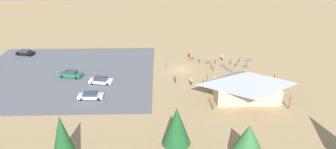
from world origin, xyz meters
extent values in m
plane|color=#9E7F56|center=(0.00, 0.00, 0.00)|extent=(160.00, 160.00, 0.00)
cube|color=#56565B|center=(25.05, 2.22, 0.03)|extent=(37.70, 33.17, 0.05)
cube|color=#C6B28E|center=(-10.81, 13.60, 1.43)|extent=(11.19, 6.37, 2.85)
pyramid|color=#93999E|center=(-10.81, 13.60, 4.07)|extent=(13.39, 8.57, 2.44)
cylinder|color=brown|center=(-17.33, 9.48, 1.43)|extent=(0.20, 0.20, 2.85)
cylinder|color=brown|center=(-4.28, 9.48, 1.43)|extent=(0.20, 0.20, 2.85)
cylinder|color=brown|center=(-17.33, 17.72, 1.43)|extent=(0.20, 0.20, 2.85)
cylinder|color=brown|center=(-4.28, 17.72, 1.43)|extent=(0.20, 0.20, 2.85)
cylinder|color=brown|center=(-2.36, -7.50, 0.45)|extent=(0.60, 0.60, 0.90)
cylinder|color=#99999E|center=(3.25, 0.33, 1.10)|extent=(0.08, 0.08, 2.20)
cube|color=#1959B2|center=(3.25, 0.33, 1.90)|extent=(0.56, 0.04, 0.40)
cone|color=#2D6633|center=(-6.61, 30.84, 3.72)|extent=(3.63, 3.63, 3.65)
cone|color=#194C23|center=(17.15, 30.93, 4.70)|extent=(2.66, 2.66, 5.16)
cylinder|color=brown|center=(2.62, 29.30, 0.93)|extent=(0.29, 0.29, 1.87)
cone|color=#194C23|center=(2.62, 29.30, 4.56)|extent=(3.81, 3.81, 5.38)
torus|color=black|center=(-4.48, -3.63, 0.35)|extent=(0.14, 0.69, 0.69)
torus|color=black|center=(-4.33, -4.72, 0.35)|extent=(0.14, 0.69, 0.69)
cylinder|color=#197A7F|center=(-4.40, -4.17, 0.46)|extent=(0.18, 1.01, 0.04)
cylinder|color=#197A7F|center=(-4.43, -3.98, 0.54)|extent=(0.04, 0.04, 0.38)
cube|color=black|center=(-4.43, -3.98, 0.73)|extent=(0.11, 0.21, 0.05)
cylinder|color=#197A7F|center=(-4.34, -4.61, 0.57)|extent=(0.04, 0.04, 0.45)
cylinder|color=black|center=(-4.34, -4.61, 0.79)|extent=(0.48, 0.10, 0.03)
torus|color=black|center=(-8.02, -3.07, 0.34)|extent=(0.21, 0.66, 0.68)
torus|color=black|center=(-8.27, -4.05, 0.34)|extent=(0.21, 0.66, 0.68)
cylinder|color=silver|center=(-8.15, -3.56, 0.45)|extent=(0.27, 0.91, 0.04)
cylinder|color=silver|center=(-8.10, -3.39, 0.53)|extent=(0.04, 0.04, 0.38)
cube|color=black|center=(-8.10, -3.39, 0.72)|extent=(0.13, 0.21, 0.05)
cylinder|color=silver|center=(-8.25, -3.95, 0.55)|extent=(0.04, 0.04, 0.42)
cylinder|color=black|center=(-8.25, -3.95, 0.76)|extent=(0.47, 0.15, 0.03)
torus|color=black|center=(-6.97, 0.67, 0.36)|extent=(0.21, 0.71, 0.73)
torus|color=black|center=(-6.71, -0.40, 0.36)|extent=(0.21, 0.71, 0.73)
cylinder|color=yellow|center=(-6.84, 0.14, 0.48)|extent=(0.28, 0.99, 0.04)
cylinder|color=yellow|center=(-6.89, 0.33, 0.55)|extent=(0.04, 0.04, 0.38)
cube|color=black|center=(-6.89, 0.33, 0.74)|extent=(0.13, 0.21, 0.05)
cylinder|color=yellow|center=(-6.73, -0.29, 0.62)|extent=(0.04, 0.04, 0.51)
cylinder|color=black|center=(-6.73, -0.29, 0.87)|extent=(0.47, 0.15, 0.03)
torus|color=black|center=(-13.83, -3.88, 0.35)|extent=(0.25, 0.68, 0.70)
torus|color=black|center=(-14.15, -4.88, 0.35)|extent=(0.25, 0.68, 0.70)
cylinder|color=#1E7F38|center=(-13.99, -4.38, 0.47)|extent=(0.33, 0.93, 0.04)
cylinder|color=#1E7F38|center=(-13.93, -4.20, 0.56)|extent=(0.04, 0.04, 0.41)
cube|color=black|center=(-13.93, -4.20, 0.76)|extent=(0.14, 0.21, 0.05)
cylinder|color=#1E7F38|center=(-14.12, -4.78, 0.58)|extent=(0.04, 0.04, 0.46)
cylinder|color=black|center=(-14.12, -4.78, 0.81)|extent=(0.47, 0.18, 0.03)
torus|color=black|center=(-16.49, -4.00, 0.36)|extent=(0.71, 0.16, 0.71)
torus|color=black|center=(-15.43, -3.81, 0.36)|extent=(0.71, 0.16, 0.71)
cylinder|color=#2347B7|center=(-15.96, -3.91, 0.47)|extent=(0.98, 0.20, 0.04)
cylinder|color=#2347B7|center=(-16.15, -3.94, 0.55)|extent=(0.04, 0.04, 0.39)
cube|color=black|center=(-16.15, -3.94, 0.75)|extent=(0.21, 0.11, 0.05)
cylinder|color=#2347B7|center=(-15.53, -3.83, 0.58)|extent=(0.04, 0.04, 0.45)
cylinder|color=black|center=(-15.53, -3.83, 0.81)|extent=(0.11, 0.48, 0.03)
torus|color=black|center=(-11.55, -2.54, 0.34)|extent=(0.05, 0.68, 0.67)
torus|color=black|center=(-11.56, -3.56, 0.34)|extent=(0.05, 0.68, 0.67)
cylinder|color=#B7B7BC|center=(-11.55, -3.05, 0.45)|extent=(0.05, 0.94, 0.04)
cylinder|color=#B7B7BC|center=(-11.55, -2.87, 0.53)|extent=(0.04, 0.04, 0.38)
cube|color=black|center=(-11.55, -2.87, 0.72)|extent=(0.08, 0.20, 0.05)
cylinder|color=#B7B7BC|center=(-11.56, -3.46, 0.58)|extent=(0.04, 0.04, 0.49)
cylinder|color=black|center=(-11.56, -3.46, 0.83)|extent=(0.48, 0.04, 0.03)
torus|color=black|center=(-12.19, -1.17, 0.36)|extent=(0.48, 0.59, 0.73)
torus|color=black|center=(-12.79, -1.91, 0.36)|extent=(0.48, 0.59, 0.73)
cylinder|color=orange|center=(-12.49, -1.54, 0.48)|extent=(0.58, 0.71, 0.04)
cylinder|color=orange|center=(-12.38, -1.41, 0.57)|extent=(0.04, 0.04, 0.42)
cube|color=black|center=(-12.38, -1.41, 0.78)|extent=(0.19, 0.21, 0.05)
cylinder|color=orange|center=(-12.73, -1.84, 0.59)|extent=(0.04, 0.04, 0.46)
cylinder|color=black|center=(-12.73, -1.84, 0.83)|extent=(0.40, 0.33, 0.03)
torus|color=black|center=(-14.16, -0.44, 0.38)|extent=(0.58, 0.55, 0.75)
torus|color=black|center=(-14.91, -1.15, 0.38)|extent=(0.58, 0.55, 0.75)
cylinder|color=#722D9E|center=(-14.53, -0.79, 0.50)|extent=(0.72, 0.68, 0.04)
cylinder|color=#722D9E|center=(-14.40, -0.67, 0.62)|extent=(0.04, 0.04, 0.48)
cube|color=black|center=(-14.40, -0.67, 0.86)|extent=(0.20, 0.20, 0.05)
cylinder|color=#722D9E|center=(-14.83, -1.08, 0.60)|extent=(0.04, 0.04, 0.45)
cylinder|color=black|center=(-14.83, -1.08, 0.83)|extent=(0.35, 0.37, 0.03)
torus|color=black|center=(-9.08, -1.25, 0.38)|extent=(0.50, 0.62, 0.75)
torus|color=black|center=(-9.72, -0.44, 0.38)|extent=(0.50, 0.62, 0.75)
cylinder|color=red|center=(-9.40, -0.85, 0.50)|extent=(0.62, 0.76, 0.04)
cylinder|color=red|center=(-9.28, -0.99, 0.60)|extent=(0.04, 0.04, 0.44)
cube|color=black|center=(-9.28, -0.99, 0.82)|extent=(0.19, 0.21, 0.05)
cylinder|color=red|center=(-9.65, -0.52, 0.64)|extent=(0.04, 0.04, 0.52)
cylinder|color=black|center=(-9.65, -0.52, 0.90)|extent=(0.40, 0.32, 0.03)
torus|color=black|center=(-2.40, -4.99, 0.35)|extent=(0.57, 0.48, 0.70)
torus|color=black|center=(-3.24, -5.68, 0.35)|extent=(0.57, 0.48, 0.70)
cylinder|color=black|center=(-2.82, -5.33, 0.47)|extent=(0.80, 0.66, 0.04)
cylinder|color=black|center=(-2.67, -5.21, 0.56)|extent=(0.04, 0.04, 0.42)
cube|color=black|center=(-2.67, -5.21, 0.77)|extent=(0.21, 0.19, 0.05)
cylinder|color=black|center=(-3.16, -5.61, 0.58)|extent=(0.04, 0.04, 0.46)
cylinder|color=black|center=(-3.16, -5.61, 0.82)|extent=(0.33, 0.39, 0.03)
torus|color=black|center=(-6.90, -2.73, 0.38)|extent=(0.67, 0.43, 0.76)
torus|color=black|center=(-6.08, -3.23, 0.38)|extent=(0.67, 0.43, 0.76)
cylinder|color=#197A7F|center=(-6.49, -2.98, 0.50)|extent=(0.77, 0.50, 0.04)
cylinder|color=#197A7F|center=(-6.64, -2.89, 0.62)|extent=(0.04, 0.04, 0.49)
cube|color=black|center=(-6.64, -2.89, 0.86)|extent=(0.21, 0.17, 0.05)
cylinder|color=#197A7F|center=(-6.16, -3.18, 0.62)|extent=(0.04, 0.04, 0.49)
cylinder|color=black|center=(-6.16, -3.18, 0.87)|extent=(0.28, 0.43, 0.03)
torus|color=black|center=(-10.65, 1.61, 0.36)|extent=(0.47, 0.59, 0.72)
torus|color=black|center=(-10.04, 0.83, 0.36)|extent=(0.47, 0.59, 0.72)
cylinder|color=silver|center=(-10.34, 1.22, 0.48)|extent=(0.59, 0.75, 0.04)
cylinder|color=silver|center=(-10.45, 1.36, 0.58)|extent=(0.04, 0.04, 0.44)
cube|color=black|center=(-10.45, 1.36, 0.80)|extent=(0.19, 0.21, 0.05)
cylinder|color=silver|center=(-10.10, 0.91, 0.61)|extent=(0.04, 0.04, 0.51)
cylinder|color=black|center=(-10.10, 0.91, 0.87)|extent=(0.40, 0.32, 0.03)
cube|color=#1E6B3D|center=(23.41, 3.52, 0.60)|extent=(4.97, 2.82, 0.67)
cube|color=#2D3842|center=(23.41, 3.52, 1.18)|extent=(2.91, 2.16, 0.49)
cylinder|color=black|center=(25.14, 3.96, 0.37)|extent=(0.67, 0.35, 0.64)
cylinder|color=black|center=(24.78, 2.38, 0.37)|extent=(0.67, 0.35, 0.64)
cylinder|color=black|center=(22.03, 4.66, 0.37)|extent=(0.67, 0.35, 0.64)
cylinder|color=black|center=(21.68, 3.08, 0.37)|extent=(0.67, 0.35, 0.64)
cube|color=white|center=(16.59, 6.75, 0.55)|extent=(4.87, 2.63, 0.55)
cube|color=#2D3842|center=(16.59, 6.75, 1.11)|extent=(2.83, 2.05, 0.56)
cylinder|color=black|center=(18.28, 7.28, 0.37)|extent=(0.67, 0.33, 0.64)
cylinder|color=black|center=(17.99, 5.67, 0.37)|extent=(0.67, 0.33, 0.64)
cylinder|color=black|center=(15.18, 7.83, 0.37)|extent=(0.67, 0.33, 0.64)
cylinder|color=black|center=(14.90, 6.22, 0.37)|extent=(0.67, 0.33, 0.64)
cube|color=black|center=(37.91, -9.98, 0.58)|extent=(4.51, 2.74, 0.62)
cube|color=#2D3842|center=(37.91, -9.98, 1.12)|extent=(2.66, 2.10, 0.46)
cylinder|color=black|center=(39.49, -9.54, 0.37)|extent=(0.67, 0.36, 0.64)
cylinder|color=black|center=(39.12, -11.09, 0.37)|extent=(0.67, 0.36, 0.64)
cylinder|color=black|center=(36.71, -8.87, 0.37)|extent=(0.67, 0.36, 0.64)
cylinder|color=black|center=(36.34, -10.42, 0.37)|extent=(0.67, 0.36, 0.64)
cube|color=#BCBCC1|center=(17.39, 13.15, 0.55)|extent=(4.59, 1.92, 0.55)
cube|color=#2D3842|center=(17.39, 13.15, 1.05)|extent=(2.58, 1.67, 0.46)
cylinder|color=black|center=(18.95, 13.94, 0.37)|extent=(0.64, 0.23, 0.64)
cylinder|color=black|center=(18.93, 12.30, 0.37)|extent=(0.64, 0.23, 0.64)
cylinder|color=black|center=(15.85, 13.99, 0.37)|extent=(0.64, 0.23, 0.64)
cylinder|color=black|center=(15.82, 12.35, 0.37)|extent=(0.64, 0.23, 0.64)
cube|color=#2D3347|center=(-1.40, 7.81, 0.42)|extent=(0.36, 0.40, 0.84)
cylinder|color=yellow|center=(-1.40, 7.81, 1.15)|extent=(0.36, 0.36, 0.61)
sphere|color=tan|center=(-1.40, 7.81, 1.57)|extent=(0.24, 0.24, 0.24)
cube|color=#2D3347|center=(1.68, 6.66, 0.41)|extent=(0.32, 0.38, 0.81)
cylinder|color=red|center=(1.68, 6.66, 1.16)|extent=(0.36, 0.36, 0.68)
sphere|color=tan|center=(1.68, 6.66, 1.62)|extent=(0.24, 0.24, 0.24)
cube|color=#2D3347|center=(-9.97, -5.12, 0.41)|extent=(0.27, 0.34, 0.82)
cylinder|color=silver|center=(-9.97, -5.12, 1.12)|extent=(0.36, 0.36, 0.59)
sphere|color=tan|center=(-9.97, -5.12, 1.54)|extent=(0.24, 0.24, 0.24)
camera|label=1|loc=(4.70, 64.59, 27.78)|focal=34.01mm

